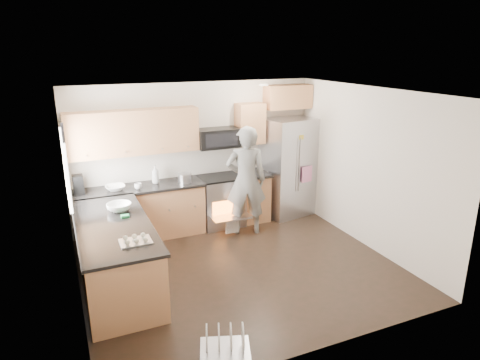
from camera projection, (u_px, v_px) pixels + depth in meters
name	position (u px, v px, depth m)	size (l,w,h in m)	color
ground	(240.00, 268.00, 6.42)	(4.50, 4.50, 0.00)	black
room_shell	(237.00, 160.00, 5.92)	(4.54, 4.04, 2.62)	silver
back_cabinet_run	(169.00, 180.00, 7.44)	(4.45, 0.64, 2.50)	#C77E4F
peninsula	(116.00, 255.00, 5.83)	(0.96, 2.36, 1.03)	#C77E4F
stove_range	(221.00, 190.00, 7.83)	(0.76, 0.97, 1.79)	#B7B7BC
refrigerator	(288.00, 167.00, 8.29)	(1.04, 0.87, 1.90)	#B7B7BC
person	(246.00, 181.00, 7.40)	(0.70, 0.46, 1.92)	gray
dish_rack	(225.00, 344.00, 4.63)	(0.65, 0.59, 0.34)	#B7B7BC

